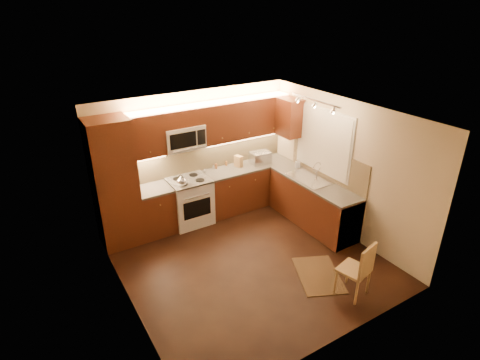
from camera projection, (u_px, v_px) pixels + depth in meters
floor at (249, 261)px, 6.58m from camera, size 4.00×4.00×0.01m
ceiling at (251, 117)px, 5.52m from camera, size 4.00×4.00×0.01m
wall_back at (195, 155)px, 7.60m from camera, size 4.00×0.01×2.50m
wall_front at (344, 262)px, 4.51m from camera, size 4.00×0.01×2.50m
wall_left at (122, 231)px, 5.11m from camera, size 0.01×4.00×2.50m
wall_right at (344, 168)px, 7.00m from camera, size 0.01×4.00×2.50m
pantry at (115, 184)px, 6.63m from camera, size 0.70×0.60×2.30m
base_cab_back_left at (156, 211)px, 7.25m from camera, size 0.62×0.60×0.86m
counter_back_left at (153, 189)px, 7.06m from camera, size 0.62×0.60×0.04m
base_cab_back_right at (248, 186)px, 8.21m from camera, size 1.92×0.60×0.86m
counter_back_right at (248, 167)px, 8.02m from camera, size 1.92×0.60×0.04m
base_cab_right at (313, 204)px, 7.51m from camera, size 0.60×2.00×0.86m
counter_right at (314, 182)px, 7.32m from camera, size 0.60×2.00×0.04m
dishwasher at (339, 219)px, 6.97m from camera, size 0.58×0.60×0.84m
backsplash_back at (211, 154)px, 7.78m from camera, size 3.30×0.02×0.60m
backsplash_right at (328, 164)px, 7.32m from camera, size 0.02×2.00×0.60m
upper_cab_back_left at (145, 135)px, 6.73m from camera, size 0.62×0.35×0.75m
upper_cab_back_right at (245, 118)px, 7.69m from camera, size 1.92×0.35×0.75m
upper_cab_bridge at (181, 117)px, 6.96m from camera, size 0.76×0.35×0.31m
upper_cab_right_corner at (290, 117)px, 7.73m from camera, size 0.35×0.50×0.75m
stove at (190, 201)px, 7.54m from camera, size 0.76×0.65×0.92m
microwave at (183, 137)px, 7.11m from camera, size 0.76×0.38×0.44m
window_frame at (324, 141)px, 7.27m from camera, size 0.03×1.44×1.24m
window_blinds at (323, 142)px, 7.26m from camera, size 0.02×1.36×1.16m
sink at (310, 175)px, 7.40m from camera, size 0.52×0.86×0.15m
faucet at (317, 170)px, 7.45m from camera, size 0.20×0.04×0.30m
track_light_bar at (315, 100)px, 6.58m from camera, size 0.04×1.20×0.03m
kettle at (181, 180)px, 7.06m from camera, size 0.22×0.22×0.22m
toaster_oven at (260, 158)px, 8.09m from camera, size 0.43×0.33×0.24m
knife_block at (239, 161)px, 7.93m from camera, size 0.14×0.19×0.23m
spice_jar_a at (205, 170)px, 7.68m from camera, size 0.06×0.06×0.09m
spice_jar_b at (216, 166)px, 7.85m from camera, size 0.05×0.05×0.10m
spice_jar_c at (213, 167)px, 7.84m from camera, size 0.05×0.05×0.09m
spice_jar_d at (226, 163)px, 8.00m from camera, size 0.04×0.04×0.09m
soap_bottle at (298, 163)px, 7.89m from camera, size 0.11×0.11×0.18m
rug at (319, 275)px, 6.23m from camera, size 0.98×1.14×0.01m
dining_chair at (354, 268)px, 5.67m from camera, size 0.49×0.49×0.91m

